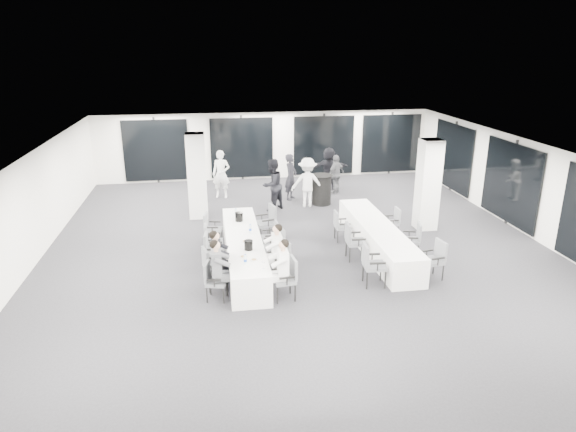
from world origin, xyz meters
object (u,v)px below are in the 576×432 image
(chair_main_left_second, at_px, (212,266))
(chair_main_left_far, at_px, (211,227))
(cocktail_table, at_px, (322,189))
(standing_guest_f, at_px, (329,166))
(banquet_table_main, at_px, (244,250))
(chair_side_left_mid, at_px, (353,239))
(ice_bucket_near, at_px, (248,245))
(standing_guest_h, at_px, (424,180))
(chair_side_left_near, at_px, (371,262))
(standing_guest_g, at_px, (221,171))
(chair_main_right_mid, at_px, (276,244))
(chair_side_left_far, at_px, (340,224))
(chair_side_right_far, at_px, (393,220))
(standing_guest_d, at_px, (336,172))
(chair_main_right_near, at_px, (288,276))
(standing_guest_a, at_px, (291,174))
(chair_main_right_far, at_px, (268,220))
(chair_side_right_mid, at_px, (413,237))
(chair_side_right_near, at_px, (435,257))
(chair_main_right_fourth, at_px, (272,235))
(standing_guest_b, at_px, (272,181))
(chair_main_left_mid, at_px, (211,249))
(banquet_table_side, at_px, (377,238))
(chair_main_right_second, at_px, (281,258))
(chair_main_left_near, at_px, (213,279))
(chair_main_left_fourth, at_px, (211,240))
(ice_bucket_far, at_px, (239,217))
(standing_guest_c, at_px, (307,179))

(chair_main_left_second, bearing_deg, chair_main_left_far, 166.76)
(cocktail_table, relative_size, standing_guest_f, 0.56)
(banquet_table_main, relative_size, chair_side_left_mid, 4.93)
(ice_bucket_near, bearing_deg, standing_guest_h, 37.96)
(chair_side_left_near, xyz_separation_m, standing_guest_g, (-3.25, 8.00, 0.41))
(chair_main_left_far, bearing_deg, chair_main_right_mid, 55.30)
(chair_side_left_far, height_order, chair_side_right_far, chair_side_left_far)
(banquet_table_main, relative_size, standing_guest_d, 2.92)
(chair_side_left_near, relative_size, standing_guest_f, 0.55)
(chair_main_right_near, height_order, standing_guest_a, standing_guest_a)
(chair_main_right_far, height_order, chair_side_right_mid, chair_main_right_far)
(chair_side_right_near, relative_size, standing_guest_d, 0.56)
(standing_guest_h, bearing_deg, chair_side_right_far, 130.44)
(chair_main_right_fourth, bearing_deg, chair_side_left_mid, -114.19)
(standing_guest_b, bearing_deg, chair_side_right_near, 75.34)
(standing_guest_h, bearing_deg, standing_guest_g, 62.06)
(chair_side_right_far, xyz_separation_m, standing_guest_h, (2.23, 3.01, 0.36))
(chair_main_left_mid, relative_size, chair_main_left_far, 1.01)
(banquet_table_side, bearing_deg, chair_side_left_near, -112.31)
(chair_main_right_mid, bearing_deg, chair_main_right_second, 171.70)
(standing_guest_b, bearing_deg, standing_guest_f, 179.58)
(chair_main_left_near, height_order, chair_main_right_second, chair_main_right_second)
(banquet_table_side, relative_size, chair_side_right_near, 5.18)
(chair_main_right_far, bearing_deg, cocktail_table, -50.65)
(chair_side_right_mid, bearing_deg, standing_guest_f, 19.97)
(chair_main_right_near, height_order, chair_main_right_mid, chair_main_right_mid)
(chair_main_left_fourth, relative_size, ice_bucket_far, 3.72)
(chair_main_left_mid, bearing_deg, standing_guest_d, 149.45)
(banquet_table_main, distance_m, chair_side_right_near, 4.83)
(chair_side_right_near, relative_size, standing_guest_f, 0.51)
(chair_side_right_near, height_order, chair_side_right_mid, chair_side_right_near)
(standing_guest_b, relative_size, standing_guest_g, 1.01)
(banquet_table_main, relative_size, chair_side_right_mid, 5.28)
(cocktail_table, relative_size, ice_bucket_far, 4.23)
(chair_main_left_near, distance_m, chair_side_left_near, 3.72)
(chair_side_left_far, height_order, standing_guest_b, standing_guest_b)
(banquet_table_side, distance_m, ice_bucket_far, 3.91)
(chair_side_left_near, bearing_deg, standing_guest_h, 151.82)
(chair_side_left_near, bearing_deg, chair_main_left_mid, -108.23)
(chair_main_left_fourth, xyz_separation_m, chair_side_left_far, (3.73, 0.74, -0.03))
(chair_side_left_near, distance_m, standing_guest_d, 7.91)
(chair_main_right_near, height_order, standing_guest_b, standing_guest_b)
(cocktail_table, bearing_deg, chair_main_left_mid, -128.42)
(banquet_table_main, height_order, ice_bucket_far, ice_bucket_far)
(chair_main_right_fourth, height_order, standing_guest_b, standing_guest_b)
(chair_side_right_far, bearing_deg, chair_main_left_fourth, 99.48)
(standing_guest_d, bearing_deg, standing_guest_a, -23.95)
(chair_main_right_second, xyz_separation_m, standing_guest_c, (1.75, 5.72, 0.43))
(chair_main_left_mid, relative_size, chair_main_left_fourth, 1.01)
(ice_bucket_near, bearing_deg, chair_side_right_far, 26.48)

